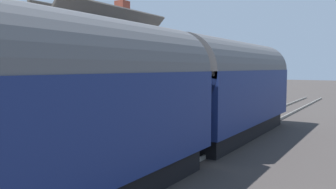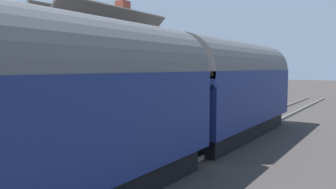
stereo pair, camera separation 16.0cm
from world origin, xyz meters
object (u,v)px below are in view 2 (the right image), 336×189
Objects in this scene: tree_far_right at (107,43)px; tree_behind_building at (128,48)px; planter_by_door at (187,93)px; station_building at (95,80)px; train at (74,108)px; bench_by_lamp at (200,95)px; planter_edge_near at (213,94)px.

tree_far_right is 4.95m from tree_behind_building.
tree_far_right is at bearing 101.06° from planter_by_door.
station_building is 8.89× the size of planter_by_door.
train is at bearing -158.61° from planter_by_door.
tree_far_right reaches higher than bench_by_lamp.
planter_edge_near is (0.02, -2.02, -0.03)m from planter_by_door.
planter_by_door is (2.06, 2.10, -0.08)m from bench_by_lamp.
station_building is at bearing -174.75° from planter_by_door.
train is 19.48× the size of bench_by_lamp.
station_building reaches higher than planter_edge_near.
train is 16.61m from planter_edge_near.
station_building is 10.28m from planter_edge_near.
train is 14.58m from bench_by_lamp.
tree_far_right is at bearing 98.68° from planter_edge_near.
planter_by_door is 2.02m from planter_edge_near.
bench_by_lamp is 12.32m from tree_behind_building.
planter_by_door is at bearing -111.81° from tree_behind_building.
train is 4.23× the size of station_building.
station_building is 9.06× the size of planter_edge_near.
bench_by_lamp is 0.21× the size of tree_far_right.
train is at bearing -165.16° from planter_edge_near.
station_building is 8.23m from bench_by_lamp.
station_building reaches higher than planter_by_door.
train is 37.61× the size of planter_by_door.
planter_edge_near is at bearing -6.15° from station_building.
train is at bearing -163.38° from bench_by_lamp.
tree_far_right is at bearing 40.68° from station_building.
tree_far_right reaches higher than train.
bench_by_lamp is 9.54m from tree_far_right.
planter_by_door is 9.74m from tree_behind_building.
planter_edge_near is 11.52m from tree_behind_building.
planter_edge_near is at bearing -81.32° from tree_far_right.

